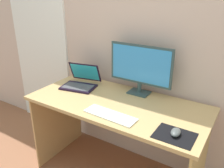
{
  "coord_description": "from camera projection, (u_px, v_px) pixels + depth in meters",
  "views": [
    {
      "loc": [
        0.88,
        -1.47,
        1.62
      ],
      "look_at": [
        -0.04,
        -0.02,
        0.91
      ],
      "focal_mm": 37.86,
      "sensor_mm": 36.0,
      "label": 1
    }
  ],
  "objects": [
    {
      "name": "desk",
      "position": [
        117.0,
        119.0,
        1.97
      ],
      "size": [
        1.46,
        0.68,
        0.76
      ],
      "color": "tan",
      "rests_on": "ground_plane"
    },
    {
      "name": "laptop",
      "position": [
        81.0,
        82.0,
        2.2
      ],
      "size": [
        0.36,
        0.34,
        0.2
      ],
      "color": "black",
      "rests_on": "desk"
    },
    {
      "name": "monitor",
      "position": [
        140.0,
        67.0,
        1.98
      ],
      "size": [
        0.56,
        0.14,
        0.43
      ],
      "color": "#2D4345",
      "rests_on": "desk"
    },
    {
      "name": "mousepad",
      "position": [
        175.0,
        135.0,
        1.48
      ],
      "size": [
        0.25,
        0.2,
        0.0
      ],
      "primitive_type": "cube",
      "color": "black",
      "rests_on": "desk"
    },
    {
      "name": "keyboard_external",
      "position": [
        110.0,
        115.0,
        1.71
      ],
      "size": [
        0.41,
        0.15,
        0.01
      ],
      "primitive_type": "cube",
      "rotation": [
        0.0,
        0.0,
        -0.04
      ],
      "color": "white",
      "rests_on": "desk"
    },
    {
      "name": "wall_back",
      "position": [
        141.0,
        34.0,
        2.03
      ],
      "size": [
        6.0,
        0.04,
        2.5
      ],
      "primitive_type": "cube",
      "color": "#C8AD9F",
      "rests_on": "ground_plane"
    },
    {
      "name": "mouse",
      "position": [
        176.0,
        132.0,
        1.48
      ],
      "size": [
        0.07,
        0.11,
        0.04
      ],
      "primitive_type": "ellipsoid",
      "rotation": [
        0.0,
        0.0,
        0.1
      ],
      "color": "#4E5554",
      "rests_on": "mousepad"
    },
    {
      "name": "door_left",
      "position": [
        40.0,
        44.0,
        2.72
      ],
      "size": [
        0.82,
        0.02,
        2.02
      ],
      "primitive_type": "cube",
      "color": "white",
      "rests_on": "ground_plane"
    }
  ]
}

